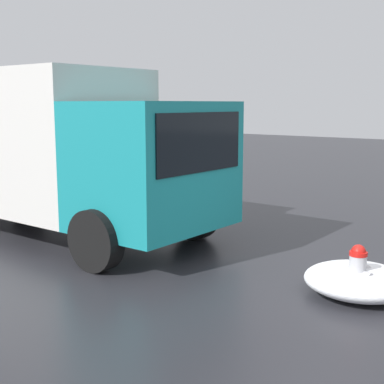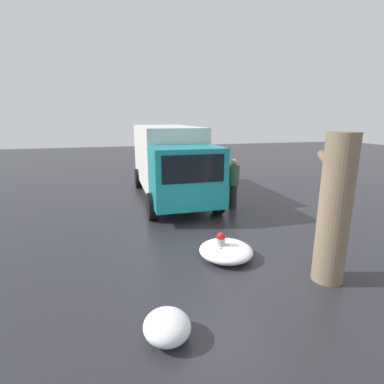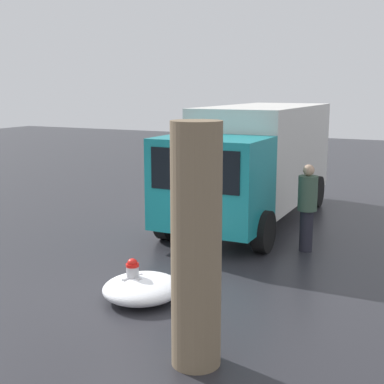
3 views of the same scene
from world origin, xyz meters
name	(u,v)px [view 1 (image 1 of 3)]	position (x,y,z in m)	size (l,w,h in m)	color
ground_plane	(356,299)	(0.00, 0.00, 0.00)	(60.00, 60.00, 0.00)	#28282D
fire_hydrant	(358,271)	(0.00, -0.01, 0.35)	(0.41, 0.32, 0.69)	#B7B7BC
delivery_truck	(39,144)	(6.13, 0.05, 1.62)	(7.26, 2.63, 2.95)	teal
pedestrian	(200,175)	(3.85, -1.91, 1.02)	(0.41, 0.41, 1.87)	#23232D
snow_pile_by_hydrant	(358,281)	(0.04, -0.16, 0.19)	(1.34, 1.29, 0.38)	white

